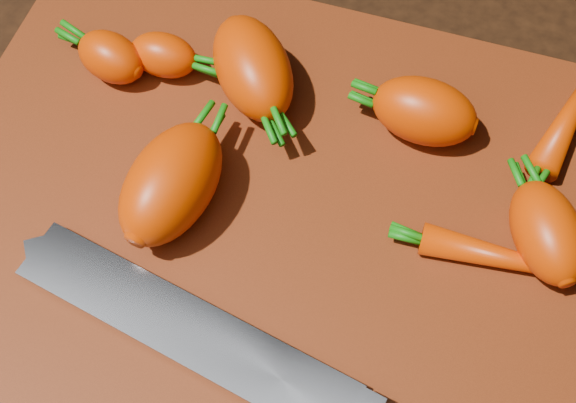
% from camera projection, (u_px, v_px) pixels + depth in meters
% --- Properties ---
extents(ground, '(2.00, 2.00, 0.01)m').
position_uv_depth(ground, '(284.00, 238.00, 0.56)').
color(ground, black).
extents(cutting_board, '(0.50, 0.40, 0.01)m').
position_uv_depth(cutting_board, '(284.00, 231.00, 0.55)').
color(cutting_board, maroon).
rests_on(cutting_board, ground).
extents(carrot_0, '(0.06, 0.05, 0.04)m').
position_uv_depth(carrot_0, '(111.00, 57.00, 0.59)').
color(carrot_0, '#CA3400').
rests_on(carrot_0, cutting_board).
extents(carrot_1, '(0.10, 0.10, 0.05)m').
position_uv_depth(carrot_1, '(253.00, 68.00, 0.57)').
color(carrot_1, '#CA3400').
rests_on(carrot_1, cutting_board).
extents(carrot_2, '(0.07, 0.10, 0.06)m').
position_uv_depth(carrot_2, '(171.00, 183.00, 0.52)').
color(carrot_2, '#CA3400').
rests_on(carrot_2, cutting_board).
extents(carrot_3, '(0.08, 0.05, 0.05)m').
position_uv_depth(carrot_3, '(424.00, 111.00, 0.56)').
color(carrot_3, '#CA3400').
rests_on(carrot_3, cutting_board).
extents(carrot_4, '(0.05, 0.03, 0.03)m').
position_uv_depth(carrot_4, '(164.00, 55.00, 0.59)').
color(carrot_4, '#CA3400').
rests_on(carrot_4, cutting_board).
extents(carrot_5, '(0.07, 0.09, 0.04)m').
position_uv_depth(carrot_5, '(547.00, 232.00, 0.51)').
color(carrot_5, '#CA3400').
rests_on(carrot_5, cutting_board).
extents(carrot_6, '(0.05, 0.12, 0.02)m').
position_uv_depth(carrot_6, '(571.00, 112.00, 0.57)').
color(carrot_6, '#CA3400').
rests_on(carrot_6, cutting_board).
extents(carrot_7, '(0.12, 0.03, 0.02)m').
position_uv_depth(carrot_7, '(515.00, 261.00, 0.52)').
color(carrot_7, '#CA3400').
rests_on(carrot_7, cutting_board).
extents(knife, '(0.37, 0.10, 0.02)m').
position_uv_depth(knife, '(216.00, 345.00, 0.49)').
color(knife, gray).
rests_on(knife, cutting_board).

